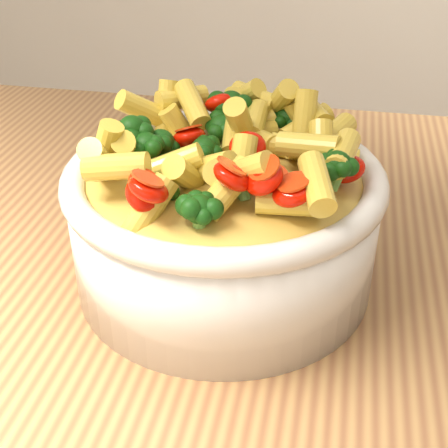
# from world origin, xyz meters

# --- Properties ---
(table) EXTENTS (1.20, 0.80, 0.90)m
(table) POSITION_xyz_m (0.00, 0.00, 0.80)
(table) COLOR #AA7D49
(table) RESTS_ON ground
(serving_bowl) EXTENTS (0.26, 0.26, 0.11)m
(serving_bowl) POSITION_xyz_m (-0.11, -0.03, 0.96)
(serving_bowl) COLOR silver
(serving_bowl) RESTS_ON table
(pasta_salad) EXTENTS (0.21, 0.21, 0.05)m
(pasta_salad) POSITION_xyz_m (-0.11, -0.03, 1.03)
(pasta_salad) COLOR gold
(pasta_salad) RESTS_ON serving_bowl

